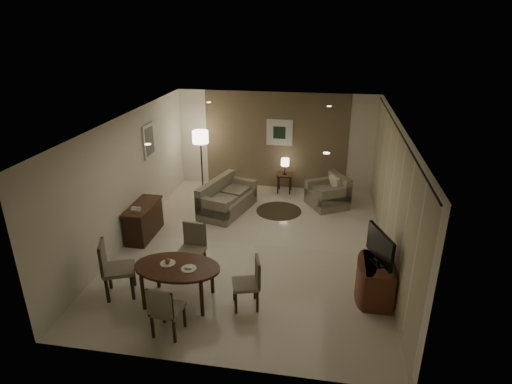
% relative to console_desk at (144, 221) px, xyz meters
% --- Properties ---
extents(room_shell, '(5.50, 7.00, 2.70)m').
position_rel_console_desk_xyz_m(room_shell, '(2.49, 0.40, 0.98)').
color(room_shell, beige).
rests_on(room_shell, ground).
extents(taupe_accent, '(3.96, 0.03, 2.70)m').
position_rel_console_desk_xyz_m(taupe_accent, '(2.49, 3.48, 0.98)').
color(taupe_accent, '#766449').
rests_on(taupe_accent, wall_back).
extents(curtain_wall, '(0.08, 6.70, 2.58)m').
position_rel_console_desk_xyz_m(curtain_wall, '(5.17, 0.00, 0.95)').
color(curtain_wall, beige).
rests_on(curtain_wall, wall_right).
extents(curtain_rod, '(0.03, 6.80, 0.03)m').
position_rel_console_desk_xyz_m(curtain_rod, '(5.17, 0.00, 2.27)').
color(curtain_rod, black).
rests_on(curtain_rod, wall_right).
extents(art_back_frame, '(0.72, 0.03, 0.72)m').
position_rel_console_desk_xyz_m(art_back_frame, '(2.59, 3.46, 1.23)').
color(art_back_frame, silver).
rests_on(art_back_frame, wall_back).
extents(art_back_canvas, '(0.34, 0.01, 0.34)m').
position_rel_console_desk_xyz_m(art_back_canvas, '(2.59, 3.44, 1.23)').
color(art_back_canvas, black).
rests_on(art_back_canvas, wall_back).
extents(art_left_frame, '(0.03, 0.60, 0.80)m').
position_rel_console_desk_xyz_m(art_left_frame, '(-0.23, 1.20, 1.48)').
color(art_left_frame, silver).
rests_on(art_left_frame, wall_left).
extents(art_left_canvas, '(0.01, 0.46, 0.64)m').
position_rel_console_desk_xyz_m(art_left_canvas, '(-0.21, 1.20, 1.48)').
color(art_left_canvas, gray).
rests_on(art_left_canvas, wall_left).
extents(downlight_nl, '(0.10, 0.10, 0.01)m').
position_rel_console_desk_xyz_m(downlight_nl, '(1.09, -1.80, 2.31)').
color(downlight_nl, white).
rests_on(downlight_nl, ceiling).
extents(downlight_nr, '(0.10, 0.10, 0.01)m').
position_rel_console_desk_xyz_m(downlight_nr, '(3.89, -1.80, 2.31)').
color(downlight_nr, white).
rests_on(downlight_nr, ceiling).
extents(downlight_fl, '(0.10, 0.10, 0.01)m').
position_rel_console_desk_xyz_m(downlight_fl, '(1.09, 1.80, 2.31)').
color(downlight_fl, white).
rests_on(downlight_fl, ceiling).
extents(downlight_fr, '(0.10, 0.10, 0.01)m').
position_rel_console_desk_xyz_m(downlight_fr, '(3.89, 1.80, 2.31)').
color(downlight_fr, white).
rests_on(downlight_fr, ceiling).
extents(console_desk, '(0.48, 1.20, 0.75)m').
position_rel_console_desk_xyz_m(console_desk, '(0.00, 0.00, 0.00)').
color(console_desk, '#4B2A18').
rests_on(console_desk, floor).
extents(telephone, '(0.20, 0.14, 0.09)m').
position_rel_console_desk_xyz_m(telephone, '(0.00, -0.30, 0.43)').
color(telephone, white).
rests_on(telephone, console_desk).
extents(tv_cabinet, '(0.48, 0.90, 0.70)m').
position_rel_console_desk_xyz_m(tv_cabinet, '(4.89, -1.50, -0.03)').
color(tv_cabinet, '#5C291B').
rests_on(tv_cabinet, floor).
extents(flat_tv, '(0.36, 0.85, 0.60)m').
position_rel_console_desk_xyz_m(flat_tv, '(4.87, -1.50, 0.65)').
color(flat_tv, black).
rests_on(flat_tv, tv_cabinet).
extents(dining_table, '(1.47, 0.92, 0.69)m').
position_rel_console_desk_xyz_m(dining_table, '(1.54, -2.13, -0.03)').
color(dining_table, '#4B2A18').
rests_on(dining_table, floor).
extents(chair_near, '(0.48, 0.48, 0.90)m').
position_rel_console_desk_xyz_m(chair_near, '(1.66, -2.93, 0.08)').
color(chair_near, gray).
rests_on(chair_near, floor).
extents(chair_far, '(0.51, 0.51, 0.98)m').
position_rel_console_desk_xyz_m(chair_far, '(1.50, -1.29, 0.11)').
color(chair_far, gray).
rests_on(chair_far, floor).
extents(chair_left, '(0.65, 0.65, 1.04)m').
position_rel_console_desk_xyz_m(chair_left, '(0.47, -2.12, 0.14)').
color(chair_left, gray).
rests_on(chair_left, floor).
extents(chair_right, '(0.54, 0.54, 0.89)m').
position_rel_console_desk_xyz_m(chair_right, '(2.70, -2.09, 0.07)').
color(chair_right, gray).
rests_on(chair_right, floor).
extents(plate_a, '(0.26, 0.26, 0.02)m').
position_rel_console_desk_xyz_m(plate_a, '(1.36, -2.08, 0.32)').
color(plate_a, white).
rests_on(plate_a, dining_table).
extents(plate_b, '(0.26, 0.26, 0.02)m').
position_rel_console_desk_xyz_m(plate_b, '(1.76, -2.18, 0.32)').
color(plate_b, white).
rests_on(plate_b, dining_table).
extents(fruit_apple, '(0.09, 0.09, 0.09)m').
position_rel_console_desk_xyz_m(fruit_apple, '(1.36, -2.08, 0.37)').
color(fruit_apple, '#AF4914').
rests_on(fruit_apple, plate_a).
extents(napkin, '(0.12, 0.08, 0.03)m').
position_rel_console_desk_xyz_m(napkin, '(1.76, -2.18, 0.34)').
color(napkin, white).
rests_on(napkin, plate_b).
extents(round_rug, '(1.14, 1.14, 0.01)m').
position_rel_console_desk_xyz_m(round_rug, '(2.80, 1.80, -0.37)').
color(round_rug, '#3D3722').
rests_on(round_rug, floor).
extents(sofa, '(1.85, 1.27, 0.79)m').
position_rel_console_desk_xyz_m(sofa, '(1.53, 1.59, 0.02)').
color(sofa, gray).
rests_on(sofa, floor).
extents(armchair, '(1.20, 1.22, 0.81)m').
position_rel_console_desk_xyz_m(armchair, '(3.99, 2.32, 0.03)').
color(armchair, gray).
rests_on(armchair, floor).
extents(side_table, '(0.41, 0.41, 0.52)m').
position_rel_console_desk_xyz_m(side_table, '(2.80, 3.10, -0.11)').
color(side_table, '#331B11').
rests_on(side_table, floor).
extents(table_lamp, '(0.22, 0.22, 0.50)m').
position_rel_console_desk_xyz_m(table_lamp, '(2.80, 3.10, 0.40)').
color(table_lamp, '#FFEAC1').
rests_on(table_lamp, side_table).
extents(floor_lamp, '(0.43, 0.43, 1.71)m').
position_rel_console_desk_xyz_m(floor_lamp, '(0.52, 2.84, 0.48)').
color(floor_lamp, '#FFE5B7').
rests_on(floor_lamp, floor).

